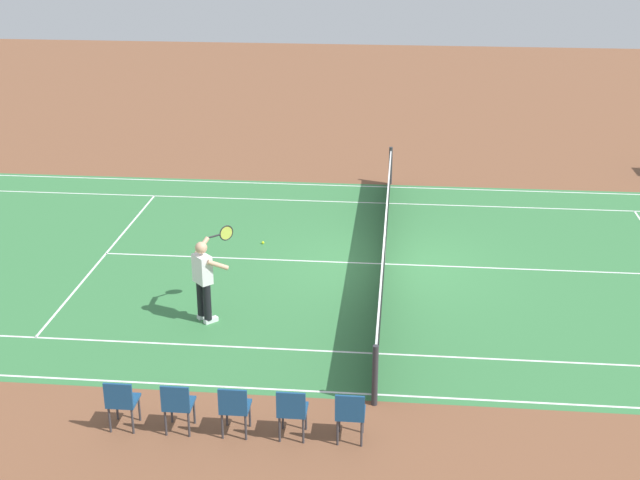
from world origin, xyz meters
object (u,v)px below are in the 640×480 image
spectator_chair_0 (350,412)px  spectator_chair_1 (292,409)px  spectator_chair_2 (234,406)px  tennis_ball (263,243)px  tennis_net (385,244)px  tennis_player_near (204,277)px  spectator_chair_3 (178,403)px  spectator_chair_4 (121,400)px

spectator_chair_0 → spectator_chair_1: 0.88m
spectator_chair_2 → tennis_ball: bearing=-84.1°
tennis_net → spectator_chair_0: tennis_net is taller
spectator_chair_1 → tennis_player_near: bearing=-60.2°
spectator_chair_1 → tennis_net: bearing=-100.0°
spectator_chair_2 → spectator_chair_3: 0.88m
tennis_net → spectator_chair_2: tennis_net is taller
spectator_chair_4 → spectator_chair_3: bearing=180.0°
tennis_player_near → tennis_ball: size_ratio=25.71×
spectator_chair_0 → spectator_chair_2: 1.76m
spectator_chair_0 → spectator_chair_3: same height
tennis_net → spectator_chair_3: size_ratio=13.30×
spectator_chair_2 → spectator_chair_3: same height
spectator_chair_2 → tennis_player_near: bearing=-71.2°
tennis_player_near → spectator_chair_4: 3.83m
tennis_player_near → spectator_chair_0: size_ratio=1.93×
spectator_chair_0 → spectator_chair_2: same height
tennis_ball → spectator_chair_2: (-0.81, 7.80, 0.49)m
spectator_chair_1 → tennis_ball: bearing=-77.8°
spectator_chair_2 → spectator_chair_4: same height
spectator_chair_1 → spectator_chair_3: size_ratio=1.00×
spectator_chair_0 → spectator_chair_3: bearing=0.0°
tennis_net → spectator_chair_1: tennis_net is taller
tennis_ball → spectator_chair_2: 7.86m
spectator_chair_1 → spectator_chair_4: (2.63, 0.00, 0.00)m
spectator_chair_0 → tennis_player_near: bearing=-51.2°
tennis_ball → spectator_chair_3: size_ratio=0.08×
tennis_net → spectator_chair_0: size_ratio=13.30×
tennis_player_near → spectator_chair_3: (-0.41, 3.78, -0.41)m
tennis_net → tennis_player_near: 4.60m
tennis_player_near → tennis_ball: tennis_player_near is taller
spectator_chair_2 → spectator_chair_0: bearing=180.0°
spectator_chair_4 → tennis_ball: bearing=-96.9°
tennis_ball → spectator_chair_0: 8.23m
tennis_player_near → spectator_chair_3: bearing=96.2°
tennis_player_near → tennis_ball: bearing=-96.8°
tennis_net → spectator_chair_3: bearing=66.7°
tennis_net → spectator_chair_4: size_ratio=13.30×
tennis_player_near → spectator_chair_2: tennis_player_near is taller
tennis_net → tennis_ball: (2.89, -0.93, -0.46)m
spectator_chair_4 → spectator_chair_2: bearing=180.0°
spectator_chair_3 → spectator_chair_4: (0.88, 0.00, 0.00)m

